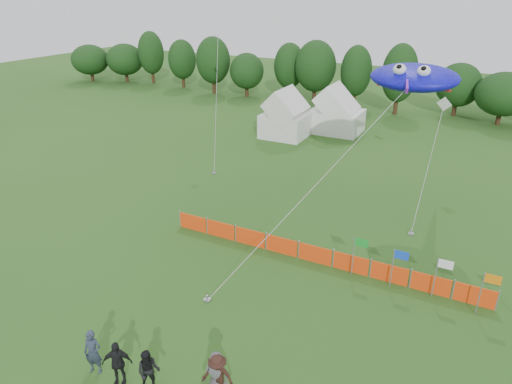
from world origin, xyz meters
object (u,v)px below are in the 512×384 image
at_px(tent_left, 286,117).
at_px(spectator_b, 149,371).
at_px(spectator_c, 218,377).
at_px(spectator_d, 117,363).
at_px(spectator_a, 93,352).
at_px(barrier_fence, 315,254).
at_px(spectator_e, 216,374).
at_px(stingray_kite, 415,77).
at_px(tent_right, 336,114).

bearing_deg(tent_left, spectator_b, -74.99).
bearing_deg(spectator_c, spectator_d, -172.90).
relative_size(spectator_a, spectator_d, 1.01).
xyz_separation_m(barrier_fence, spectator_b, (-2.38, -11.00, 0.39)).
height_order(tent_left, spectator_d, tent_left).
bearing_deg(spectator_d, spectator_c, -13.60).
bearing_deg(barrier_fence, tent_left, 117.81).
xyz_separation_m(barrier_fence, spectator_a, (-4.85, -11.27, 0.46)).
height_order(tent_left, spectator_e, tent_left).
bearing_deg(spectator_e, spectator_d, -173.66).
bearing_deg(stingray_kite, spectator_a, -109.72).
xyz_separation_m(spectator_b, stingray_kite, (4.95, 20.42, 7.86)).
relative_size(barrier_fence, spectator_c, 9.46).
xyz_separation_m(spectator_a, spectator_c, (4.89, 1.18, -0.02)).
xyz_separation_m(barrier_fence, spectator_c, (0.04, -10.09, 0.45)).
bearing_deg(spectator_a, stingray_kite, 51.45).
distance_m(spectator_d, stingray_kite, 22.96).
distance_m(tent_left, spectator_d, 32.64).
height_order(spectator_c, spectator_e, spectator_c).
relative_size(tent_right, spectator_b, 2.94).
distance_m(spectator_a, spectator_b, 2.49).
distance_m(tent_left, spectator_c, 32.54).
xyz_separation_m(tent_left, spectator_e, (10.75, -30.54, -1.01)).
distance_m(tent_left, spectator_a, 32.41).
xyz_separation_m(spectator_b, spectator_c, (2.42, 0.90, 0.05)).
relative_size(tent_right, stingray_kite, 0.24).
bearing_deg(tent_left, spectator_a, -79.34).
height_order(spectator_b, stingray_kite, stingray_kite).
relative_size(spectator_b, spectator_e, 0.96).
bearing_deg(spectator_e, stingray_kite, 68.71).
bearing_deg(spectator_a, barrier_fence, 47.87).
bearing_deg(spectator_a, spectator_c, -5.28).
distance_m(spectator_d, spectator_e, 3.78).
distance_m(tent_right, spectator_d, 35.76).
distance_m(barrier_fence, spectator_a, 12.28).
bearing_deg(spectator_d, tent_right, 63.96).
relative_size(tent_left, spectator_b, 2.43).
bearing_deg(spectator_e, tent_left, 95.90).
bearing_deg(tent_left, barrier_fence, -62.19).
height_order(spectator_a, spectator_d, spectator_a).
relative_size(spectator_c, spectator_e, 1.02).
bearing_deg(spectator_d, spectator_a, 149.40).
height_order(spectator_d, spectator_e, spectator_d).
xyz_separation_m(tent_right, spectator_e, (6.76, -34.32, -0.94)).
bearing_deg(spectator_e, spectator_b, -169.56).
xyz_separation_m(spectator_c, spectator_e, (-0.13, 0.12, -0.02)).
distance_m(tent_right, spectator_e, 34.99).
relative_size(spectator_d, spectator_e, 1.03).
bearing_deg(tent_right, tent_left, -136.57).
relative_size(spectator_a, spectator_b, 1.08).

